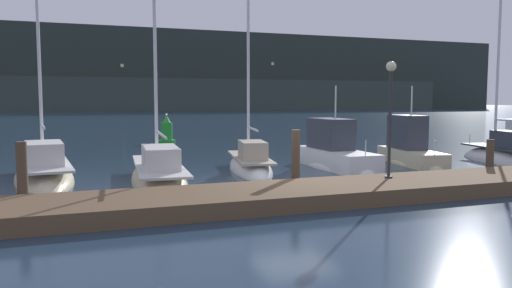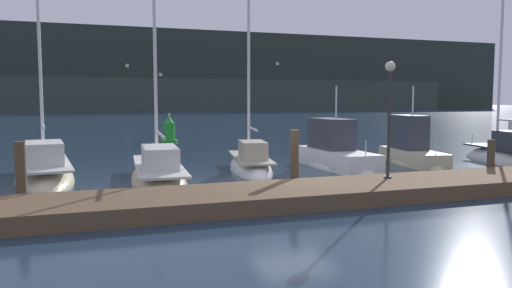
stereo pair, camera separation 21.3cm
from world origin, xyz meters
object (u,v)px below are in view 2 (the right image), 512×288
(motorboat_berth_6, at_px, (335,159))
(motorboat_berth_7, at_px, (411,154))
(sailboat_berth_8, at_px, (503,159))
(dock_lamppost, at_px, (389,100))
(channel_buoy, at_px, (169,131))
(sailboat_berth_5, at_px, (251,167))
(sailboat_berth_4, at_px, (158,178))
(sailboat_berth_3, at_px, (45,175))

(motorboat_berth_6, xyz_separation_m, motorboat_berth_7, (3.91, 0.06, 0.06))
(sailboat_berth_8, xyz_separation_m, dock_lamppost, (-9.27, -4.50, 2.77))
(channel_buoy, bearing_deg, sailboat_berth_5, -86.52)
(sailboat_berth_4, xyz_separation_m, motorboat_berth_6, (7.71, 1.17, 0.23))
(sailboat_berth_8, bearing_deg, sailboat_berth_5, 172.64)
(sailboat_berth_3, bearing_deg, sailboat_berth_8, -5.14)
(motorboat_berth_6, bearing_deg, channel_buoy, 106.61)
(motorboat_berth_7, bearing_deg, sailboat_berth_3, 177.46)
(sailboat_berth_4, bearing_deg, sailboat_berth_3, 153.64)
(sailboat_berth_3, xyz_separation_m, sailboat_berth_4, (3.87, -1.92, -0.01))
(dock_lamppost, bearing_deg, sailboat_berth_5, 113.05)
(sailboat_berth_3, height_order, channel_buoy, sailboat_berth_3)
(motorboat_berth_6, relative_size, channel_buoy, 2.79)
(sailboat_berth_4, bearing_deg, sailboat_berth_5, 22.52)
(sailboat_berth_4, xyz_separation_m, dock_lamppost, (6.60, -4.36, 2.78))
(channel_buoy, bearing_deg, sailboat_berth_8, -52.16)
(motorboat_berth_7, relative_size, channel_buoy, 2.57)
(sailboat_berth_5, distance_m, sailboat_berth_8, 11.93)
(sailboat_berth_3, relative_size, sailboat_berth_5, 1.47)
(sailboat_berth_3, bearing_deg, motorboat_berth_7, -2.54)
(sailboat_berth_5, height_order, channel_buoy, sailboat_berth_5)
(motorboat_berth_7, height_order, sailboat_berth_8, sailboat_berth_8)
(motorboat_berth_7, height_order, channel_buoy, motorboat_berth_7)
(sailboat_berth_3, distance_m, sailboat_berth_8, 19.82)
(sailboat_berth_8, bearing_deg, sailboat_berth_3, 174.86)
(sailboat_berth_4, relative_size, sailboat_berth_5, 1.56)
(motorboat_berth_7, bearing_deg, sailboat_berth_8, -14.38)
(sailboat_berth_3, distance_m, motorboat_berth_7, 15.51)
(sailboat_berth_4, bearing_deg, motorboat_berth_6, 8.64)
(sailboat_berth_8, bearing_deg, channel_buoy, 127.84)
(motorboat_berth_6, bearing_deg, dock_lamppost, -101.42)
(sailboat_berth_3, bearing_deg, motorboat_berth_6, -3.69)
(motorboat_berth_7, bearing_deg, sailboat_berth_5, 176.68)
(sailboat_berth_3, height_order, sailboat_berth_5, sailboat_berth_3)
(sailboat_berth_3, relative_size, motorboat_berth_7, 2.22)
(sailboat_berth_3, bearing_deg, channel_buoy, 64.42)
(sailboat_berth_3, distance_m, channel_buoy, 16.22)
(sailboat_berth_3, distance_m, dock_lamppost, 12.52)
(sailboat_berth_3, xyz_separation_m, motorboat_berth_7, (15.49, -0.69, 0.28))
(sailboat_berth_5, relative_size, motorboat_berth_7, 1.51)
(sailboat_berth_8, relative_size, dock_lamppost, 2.27)
(sailboat_berth_3, xyz_separation_m, channel_buoy, (7.00, 14.62, 0.57))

